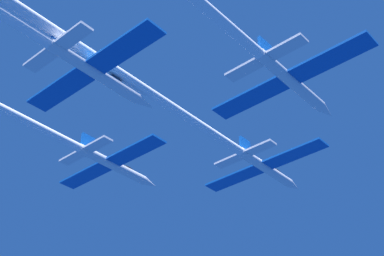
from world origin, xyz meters
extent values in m
cylinder|color=silver|center=(0.28, 0.05, 0.74)|extent=(1.36, 12.34, 1.36)
cone|color=silver|center=(0.28, 7.58, 0.74)|extent=(1.33, 2.71, 1.33)
ellipsoid|color=black|center=(0.28, 2.76, 1.31)|extent=(0.95, 2.47, 0.68)
cube|color=#0F51B2|center=(-5.09, -0.57, 0.74)|extent=(9.38, 2.71, 0.30)
cube|color=#0F51B2|center=(5.65, -0.57, 0.74)|extent=(9.38, 2.71, 0.30)
cube|color=#0F51B2|center=(0.28, -4.89, 2.40)|extent=(0.36, 2.22, 1.97)
cube|color=silver|center=(-2.51, -5.13, 0.74)|extent=(4.22, 1.63, 0.30)
cube|color=silver|center=(3.07, -5.13, 0.74)|extent=(4.22, 1.63, 0.30)
cylinder|color=white|center=(0.28, -31.40, 0.74)|extent=(1.22, 50.55, 1.22)
cylinder|color=silver|center=(-15.87, -15.33, 0.77)|extent=(1.36, 12.34, 1.36)
cone|color=silver|center=(-15.87, -7.80, 0.77)|extent=(1.33, 2.71, 1.33)
ellipsoid|color=black|center=(-15.87, -12.62, 1.35)|extent=(0.95, 2.47, 0.68)
cube|color=#0F51B2|center=(-21.23, -15.95, 0.77)|extent=(9.38, 2.71, 0.30)
cube|color=#0F51B2|center=(-10.50, -15.95, 0.77)|extent=(9.38, 2.71, 0.30)
cube|color=#0F51B2|center=(-15.87, -20.27, 2.44)|extent=(0.36, 2.22, 1.97)
cube|color=silver|center=(-18.66, -20.51, 0.77)|extent=(4.22, 1.63, 0.30)
cube|color=silver|center=(-13.08, -20.51, 0.77)|extent=(4.22, 1.63, 0.30)
cylinder|color=silver|center=(15.03, -16.08, -0.69)|extent=(1.36, 12.34, 1.36)
cone|color=silver|center=(15.03, -8.55, -0.69)|extent=(1.33, 2.71, 1.33)
ellipsoid|color=black|center=(15.03, -13.36, -0.11)|extent=(0.95, 2.47, 0.68)
cube|color=#0F51B2|center=(9.66, -16.69, -0.69)|extent=(9.38, 2.71, 0.30)
cube|color=#0F51B2|center=(20.39, -16.69, -0.69)|extent=(9.38, 2.71, 0.30)
cube|color=#0F51B2|center=(15.03, -21.01, 0.98)|extent=(0.36, 2.22, 1.97)
cube|color=silver|center=(12.24, -21.26, -0.69)|extent=(4.22, 1.63, 0.30)
cube|color=silver|center=(17.82, -21.26, -0.69)|extent=(4.22, 1.63, 0.30)
cylinder|color=silver|center=(-0.11, -31.81, -0.81)|extent=(1.36, 12.34, 1.36)
cone|color=silver|center=(-0.11, -24.29, -0.81)|extent=(1.33, 2.71, 1.33)
ellipsoid|color=black|center=(-0.11, -29.10, -0.23)|extent=(0.95, 2.47, 0.68)
cube|color=#0F51B2|center=(-5.48, -32.43, -0.81)|extent=(9.38, 2.71, 0.30)
cube|color=#0F51B2|center=(5.26, -32.43, -0.81)|extent=(9.38, 2.71, 0.30)
cube|color=#0F51B2|center=(-0.11, -36.75, 0.86)|extent=(0.36, 2.22, 1.97)
cube|color=silver|center=(-2.90, -36.99, -0.81)|extent=(4.22, 1.63, 0.30)
cube|color=silver|center=(2.68, -36.99, -0.81)|extent=(4.22, 1.63, 0.30)
camera|label=1|loc=(38.59, -59.65, -39.61)|focal=51.62mm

